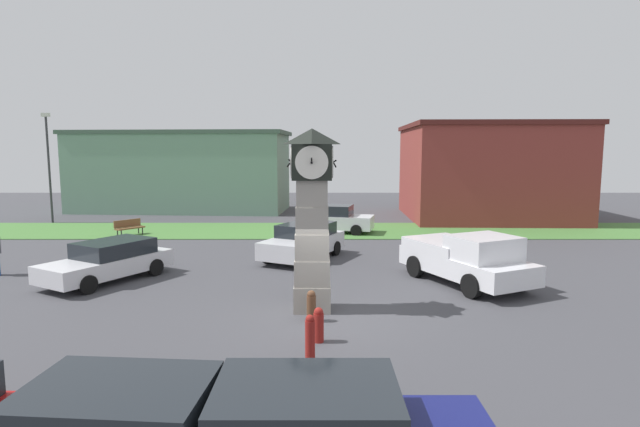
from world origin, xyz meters
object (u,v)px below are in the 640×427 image
car_end_of_row (302,241)px  pickup_truck (464,258)px  clock_tower (311,217)px  car_far_lot (334,219)px  bollard_far_row (309,338)px  street_lamp_near_road (47,161)px  bollard_mid_row (317,325)px  car_silver_hatch (107,260)px  bench (127,227)px  bollard_near_tower (310,306)px

car_end_of_row → pickup_truck: bearing=-35.0°
clock_tower → car_far_lot: (1.14, 14.10, -1.98)m
bollard_far_row → street_lamp_near_road: (-17.50, 22.02, 3.52)m
bollard_mid_row → bollard_far_row: 1.23m
car_far_lot → car_end_of_row: car_far_lot is taller
clock_tower → car_far_lot: size_ratio=1.22×
pickup_truck → car_silver_hatch: bearing=178.0°
car_silver_hatch → car_end_of_row: car_end_of_row is taller
car_end_of_row → bench: (-9.95, 5.95, -0.26)m
clock_tower → bench: (-10.43, 13.02, -2.27)m
car_end_of_row → bench: bearing=149.1°
car_silver_hatch → pickup_truck: 12.91m
bollard_mid_row → bench: bearing=124.3°
clock_tower → bench: 16.84m
clock_tower → street_lamp_near_road: size_ratio=0.75×
bollard_far_row → pickup_truck: (5.41, 6.72, 0.37)m
clock_tower → bollard_far_row: size_ratio=4.85×
clock_tower → car_silver_hatch: clock_tower is taller
bollard_far_row → bollard_near_tower: bearing=90.4°
clock_tower → bollard_near_tower: clock_tower is taller
clock_tower → pickup_truck: clock_tower is taller
street_lamp_near_road → car_silver_hatch: bearing=-56.0°
bench → street_lamp_near_road: bearing=143.6°
bollard_near_tower → bollard_mid_row: size_ratio=1.00×
pickup_truck → bollard_mid_row: bearing=-133.5°
bench → pickup_truck: bearing=-32.5°
bollard_far_row → bench: (-10.44, 16.81, -0.03)m
bollard_far_row → clock_tower: bearing=90.1°
bollard_mid_row → bollard_far_row: bollard_far_row is taller
bollard_far_row → street_lamp_near_road: bearing=128.5°
bollard_near_tower → bollard_far_row: 2.73m
car_far_lot → pickup_truck: 11.96m
clock_tower → street_lamp_near_road: (-17.50, 18.23, 1.29)m
bench → street_lamp_near_road: (-7.07, 5.21, 3.56)m
bollard_far_row → car_silver_hatch: 10.37m
bollard_near_tower → bench: (-10.42, 14.08, 0.08)m
pickup_truck → bench: size_ratio=3.48×
car_silver_hatch → car_end_of_row: 7.91m
car_far_lot → pickup_truck: (4.28, -11.17, 0.12)m
clock_tower → bollard_mid_row: 3.49m
bollard_near_tower → car_silver_hatch: 8.69m
bollard_near_tower → bollard_mid_row: bearing=-82.3°
pickup_truck → bollard_near_tower: bearing=-143.7°
car_far_lot → car_end_of_row: size_ratio=0.89×
car_silver_hatch → pickup_truck: pickup_truck is taller
clock_tower → bench: clock_tower is taller
car_end_of_row → bench: car_end_of_row is taller
bollard_near_tower → bollard_far_row: bearing=-89.6°
bollard_near_tower → bench: bearing=126.5°
clock_tower → street_lamp_near_road: bearing=133.8°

